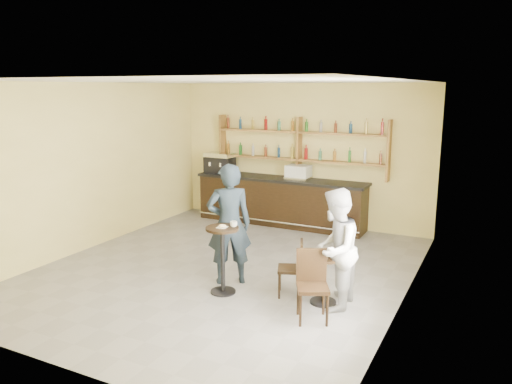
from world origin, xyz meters
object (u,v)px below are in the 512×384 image
at_px(bar_counter, 280,201).
at_px(chair_west, 290,268).
at_px(patron_second, 335,249).
at_px(chair_south, 313,287).
at_px(pastry_case, 298,172).
at_px(man_main, 229,224).
at_px(espresso_machine, 220,163).
at_px(pedestal_table, 223,260).
at_px(cafe_table, 324,279).

xyz_separation_m(bar_counter, chair_west, (1.77, -3.63, -0.12)).
relative_size(chair_west, patron_second, 0.49).
xyz_separation_m(chair_south, patron_second, (0.13, 0.53, 0.39)).
xyz_separation_m(pastry_case, man_main, (0.26, -3.59, -0.27)).
height_order(espresso_machine, man_main, man_main).
distance_m(pedestal_table, chair_west, 1.03).
bearing_deg(chair_south, bar_counter, 91.91).
height_order(pedestal_table, chair_west, pedestal_table).
distance_m(bar_counter, chair_west, 4.04).
bearing_deg(man_main, chair_west, 143.48).
distance_m(pastry_case, pedestal_table, 4.09).
distance_m(bar_counter, cafe_table, 4.35).
bearing_deg(patron_second, chair_south, -15.47).
relative_size(espresso_machine, man_main, 0.34).
relative_size(bar_counter, chair_west, 4.69).
bearing_deg(espresso_machine, pedestal_table, -62.81).
height_order(pedestal_table, cafe_table, pedestal_table).
relative_size(espresso_machine, cafe_table, 0.91).
xyz_separation_m(espresso_machine, pedestal_table, (2.42, -4.01, -0.81)).
relative_size(bar_counter, pedestal_table, 3.85).
xyz_separation_m(man_main, cafe_table, (1.63, -0.09, -0.61)).
bearing_deg(chair_south, chair_west, 105.63).
bearing_deg(pedestal_table, bar_counter, 101.49).
relative_size(espresso_machine, pastry_case, 1.27).
height_order(pastry_case, man_main, man_main).
height_order(pedestal_table, man_main, man_main).
height_order(espresso_machine, cafe_table, espresso_machine).
bearing_deg(cafe_table, pastry_case, 117.19).
relative_size(pedestal_table, chair_south, 1.08).
bearing_deg(bar_counter, espresso_machine, 180.00).
relative_size(pastry_case, man_main, 0.27).
height_order(cafe_table, chair_south, chair_south).
relative_size(espresso_machine, chair_west, 0.79).
height_order(pastry_case, chair_south, pastry_case).
height_order(bar_counter, pastry_case, pastry_case).
distance_m(bar_counter, espresso_machine, 1.79).
bearing_deg(espresso_machine, cafe_table, -47.08).
xyz_separation_m(espresso_machine, cafe_table, (3.93, -3.68, -0.96)).
relative_size(pastry_case, chair_west, 0.62).
bearing_deg(patron_second, chair_west, -101.53).
relative_size(cafe_table, chair_west, 0.86).
height_order(bar_counter, patron_second, patron_second).
distance_m(espresso_machine, chair_west, 5.04).
bearing_deg(espresso_machine, patron_second, -46.36).
height_order(bar_counter, chair_west, bar_counter).
bearing_deg(man_main, chair_south, 123.24).
xyz_separation_m(man_main, chair_south, (1.68, -0.69, -0.49)).
bearing_deg(pastry_case, pedestal_table, -82.68).
bearing_deg(pastry_case, espresso_machine, -178.14).
relative_size(man_main, cafe_table, 2.65).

